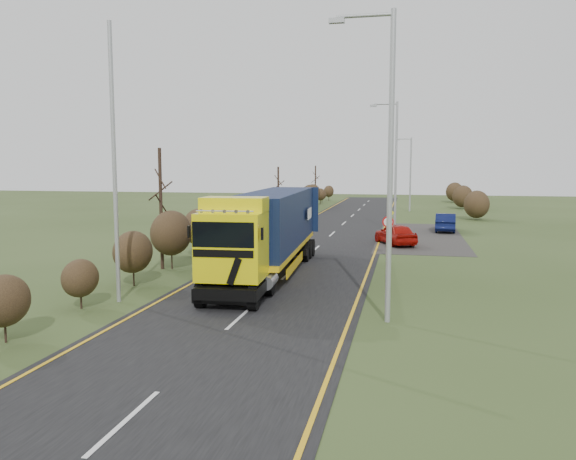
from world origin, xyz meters
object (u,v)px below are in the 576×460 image
(lorry, at_px, (270,227))
(speed_sign, at_px, (388,229))
(car_blue_sedan, at_px, (445,223))
(car_red_hatchback, at_px, (395,234))
(streetlight_near, at_px, (386,153))

(lorry, bearing_deg, speed_sign, 47.69)
(car_blue_sedan, height_order, speed_sign, speed_sign)
(lorry, height_order, car_blue_sedan, lorry)
(lorry, distance_m, car_blue_sedan, 22.17)
(lorry, distance_m, car_red_hatchback, 13.04)
(lorry, bearing_deg, streetlight_near, -54.54)
(car_red_hatchback, relative_size, speed_sign, 1.76)
(lorry, bearing_deg, car_blue_sedan, 61.93)
(streetlight_near, bearing_deg, car_blue_sedan, 82.23)
(car_red_hatchback, xyz_separation_m, streetlight_near, (0.00, -18.67, 4.88))
(car_blue_sedan, relative_size, speed_sign, 1.84)
(lorry, relative_size, speed_sign, 6.21)
(streetlight_near, relative_size, speed_sign, 4.31)
(streetlight_near, bearing_deg, speed_sign, 91.40)
(car_blue_sedan, xyz_separation_m, streetlight_near, (-3.69, -27.07, 4.88))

